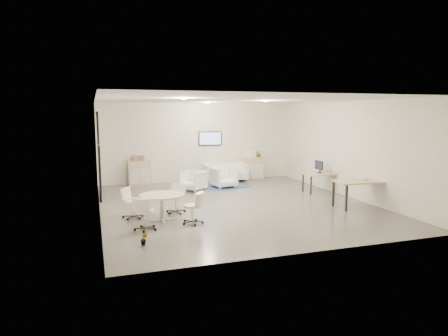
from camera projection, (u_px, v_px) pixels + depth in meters
room_shell at (235, 153)px, 12.13m from camera, size 9.60×10.60×4.80m
glass_door at (98, 152)px, 13.28m from camera, size 0.09×1.90×2.85m
artwork at (100, 167)px, 9.40m from camera, size 0.05×0.54×1.04m
wall_tv at (210, 139)px, 16.46m from camera, size 0.98×0.06×0.58m
ceiling_spots at (221, 101)px, 12.63m from camera, size 3.14×4.14×0.03m
sideboard_left at (139, 173)px, 15.53m from camera, size 0.85×0.44×0.96m
sideboard_right at (252, 168)px, 16.99m from camera, size 0.94×0.45×0.94m
books at (138, 158)px, 15.44m from camera, size 0.49×0.14×0.22m
printer at (249, 153)px, 16.86m from camera, size 0.51×0.43×0.35m
loveseat at (225, 173)px, 16.43m from camera, size 1.77×0.92×0.65m
blue_rug at (225, 186)px, 15.30m from camera, size 1.85×1.37×0.01m
armchair_left at (193, 180)px, 14.50m from camera, size 1.05×1.05×0.80m
armchair_right at (224, 176)px, 15.08m from camera, size 0.95×0.91×0.85m
desk_rear at (322, 175)px, 14.16m from camera, size 1.32×0.70×0.67m
desk_front at (361, 184)px, 11.89m from camera, size 1.60×0.90×0.80m
monitor at (319, 166)px, 14.25m from camera, size 0.20×0.50×0.44m
round_table at (162, 198)px, 10.41m from camera, size 1.16×1.16×0.70m
meeting_chairs at (162, 205)px, 10.44m from camera, size 2.21×2.21×0.82m
plant_cabinet at (259, 154)px, 16.98m from camera, size 0.38×0.39×0.24m
plant_floor at (144, 242)px, 8.55m from camera, size 0.25×0.31×0.12m
cup at (366, 179)px, 11.82m from camera, size 0.13×0.12×0.11m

